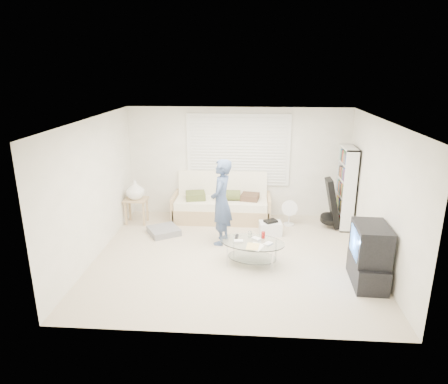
# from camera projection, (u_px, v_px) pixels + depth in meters

# --- Properties ---
(ground) EXTENTS (5.00, 5.00, 0.00)m
(ground) POSITION_uv_depth(u_px,v_px,m) (233.00, 257.00, 7.35)
(ground) COLOR beige
(ground) RESTS_ON ground
(room_shell) EXTENTS (5.02, 4.52, 2.51)m
(room_shell) POSITION_uv_depth(u_px,v_px,m) (235.00, 164.00, 7.32)
(room_shell) COLOR silver
(room_shell) RESTS_ON ground
(window_blinds) EXTENTS (2.32, 0.08, 1.62)m
(window_blinds) POSITION_uv_depth(u_px,v_px,m) (238.00, 150.00, 8.98)
(window_blinds) COLOR silver
(window_blinds) RESTS_ON ground
(futon_sofa) EXTENTS (2.18, 0.88, 1.07)m
(futon_sofa) POSITION_uv_depth(u_px,v_px,m) (222.00, 205.00, 9.05)
(futon_sofa) COLOR tan
(futon_sofa) RESTS_ON ground
(grey_floor_pillow) EXTENTS (0.79, 0.79, 0.13)m
(grey_floor_pillow) POSITION_uv_depth(u_px,v_px,m) (164.00, 231.00, 8.34)
(grey_floor_pillow) COLOR slate
(grey_floor_pillow) RESTS_ON ground
(side_table) EXTENTS (0.50, 0.40, 0.99)m
(side_table) POSITION_uv_depth(u_px,v_px,m) (135.00, 192.00, 8.72)
(side_table) COLOR tan
(side_table) RESTS_ON ground
(bookshelf) EXTENTS (0.28, 0.74, 1.76)m
(bookshelf) POSITION_uv_depth(u_px,v_px,m) (346.00, 188.00, 8.50)
(bookshelf) COLOR white
(bookshelf) RESTS_ON ground
(guitar_case) EXTENTS (0.41, 0.40, 1.08)m
(guitar_case) POSITION_uv_depth(u_px,v_px,m) (332.00, 207.00, 8.53)
(guitar_case) COLOR black
(guitar_case) RESTS_ON ground
(floor_fan) EXTENTS (0.35, 0.23, 0.58)m
(floor_fan) POSITION_uv_depth(u_px,v_px,m) (289.00, 210.00, 8.73)
(floor_fan) COLOR white
(floor_fan) RESTS_ON ground
(storage_bin) EXTENTS (0.48, 0.36, 0.32)m
(storage_bin) POSITION_uv_depth(u_px,v_px,m) (270.00, 228.00, 8.28)
(storage_bin) COLOR white
(storage_bin) RESTS_ON ground
(tv_unit) EXTENTS (0.54, 0.93, 0.99)m
(tv_unit) POSITION_uv_depth(u_px,v_px,m) (369.00, 255.00, 6.32)
(tv_unit) COLOR black
(tv_unit) RESTS_ON ground
(coffee_table) EXTENTS (1.26, 0.94, 0.54)m
(coffee_table) POSITION_uv_depth(u_px,v_px,m) (252.00, 246.00, 6.99)
(coffee_table) COLOR silver
(coffee_table) RESTS_ON ground
(standing_person) EXTENTS (0.51, 0.68, 1.69)m
(standing_person) POSITION_uv_depth(u_px,v_px,m) (221.00, 202.00, 7.70)
(standing_person) COLOR #384772
(standing_person) RESTS_ON ground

